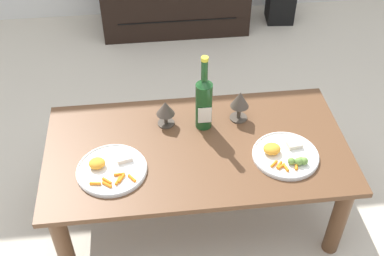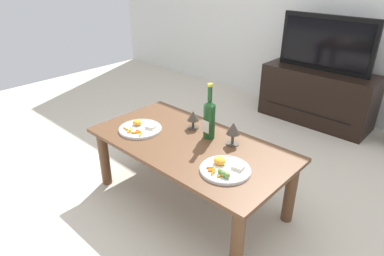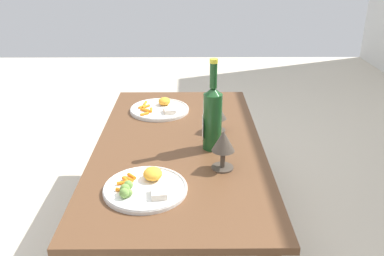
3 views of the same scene
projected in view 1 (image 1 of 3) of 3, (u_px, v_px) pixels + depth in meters
ground_plane at (196, 212)px, 2.32m from camera, size 6.40×6.40×0.00m
dining_table at (197, 159)px, 2.07m from camera, size 1.28×0.67×0.44m
floor_speaker at (281, 2)px, 3.61m from camera, size 0.21×0.21×0.30m
wine_bottle at (204, 101)px, 2.03m from camera, size 0.07×0.08×0.36m
goblet_left at (165, 109)px, 2.08m from camera, size 0.08×0.08×0.12m
goblet_right at (240, 101)px, 2.09m from camera, size 0.08×0.08×0.15m
dinner_plate_left at (111, 169)px, 1.91m from camera, size 0.28×0.28×0.05m
dinner_plate_right at (285, 155)px, 1.97m from camera, size 0.28×0.28×0.05m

